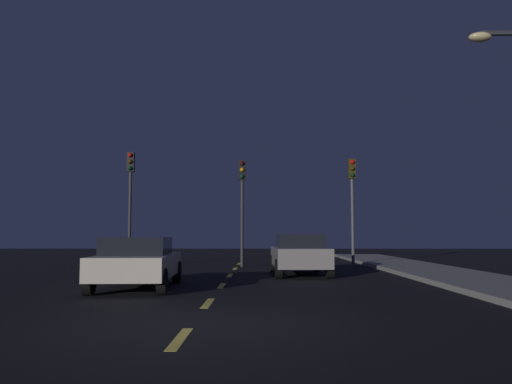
# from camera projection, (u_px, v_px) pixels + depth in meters

# --- Properties ---
(ground_plane) EXTENTS (80.00, 80.00, 0.00)m
(ground_plane) POSITION_uv_depth(u_px,v_px,m) (223.00, 284.00, 15.44)
(ground_plane) COLOR black
(sidewalk_curb_right) EXTENTS (3.00, 40.00, 0.15)m
(sidewalk_curb_right) POSITION_uv_depth(u_px,v_px,m) (479.00, 282.00, 15.37)
(sidewalk_curb_right) COLOR gray
(sidewalk_curb_right) RESTS_ON ground_plane
(lane_stripe_nearest) EXTENTS (0.16, 1.60, 0.01)m
(lane_stripe_nearest) POSITION_uv_depth(u_px,v_px,m) (180.00, 339.00, 7.27)
(lane_stripe_nearest) COLOR #EACC4C
(lane_stripe_nearest) RESTS_ON ground_plane
(lane_stripe_second) EXTENTS (0.16, 1.60, 0.01)m
(lane_stripe_second) POSITION_uv_depth(u_px,v_px,m) (208.00, 303.00, 11.06)
(lane_stripe_second) COLOR #EACC4C
(lane_stripe_second) RESTS_ON ground_plane
(lane_stripe_third) EXTENTS (0.16, 1.60, 0.01)m
(lane_stripe_third) POSITION_uv_depth(u_px,v_px,m) (222.00, 286.00, 14.84)
(lane_stripe_third) COLOR #EACC4C
(lane_stripe_third) RESTS_ON ground_plane
(lane_stripe_fourth) EXTENTS (0.16, 1.60, 0.01)m
(lane_stripe_fourth) POSITION_uv_depth(u_px,v_px,m) (230.00, 275.00, 18.63)
(lane_stripe_fourth) COLOR #EACC4C
(lane_stripe_fourth) RESTS_ON ground_plane
(lane_stripe_fifth) EXTENTS (0.16, 1.60, 0.01)m
(lane_stripe_fifth) POSITION_uv_depth(u_px,v_px,m) (235.00, 269.00, 22.42)
(lane_stripe_fifth) COLOR #EACC4C
(lane_stripe_fifth) RESTS_ON ground_plane
(lane_stripe_sixth) EXTENTS (0.16, 1.60, 0.01)m
(lane_stripe_sixth) POSITION_uv_depth(u_px,v_px,m) (239.00, 264.00, 26.20)
(lane_stripe_sixth) COLOR #EACC4C
(lane_stripe_sixth) RESTS_ON ground_plane
(traffic_signal_left) EXTENTS (0.32, 0.38, 5.22)m
(traffic_signal_left) POSITION_uv_depth(u_px,v_px,m) (130.00, 187.00, 23.96)
(traffic_signal_left) COLOR #2D2D30
(traffic_signal_left) RESTS_ON ground_plane
(traffic_signal_center) EXTENTS (0.32, 0.38, 4.83)m
(traffic_signal_center) POSITION_uv_depth(u_px,v_px,m) (242.00, 192.00, 23.88)
(traffic_signal_center) COLOR #2D2D30
(traffic_signal_center) RESTS_ON ground_plane
(traffic_signal_right) EXTENTS (0.32, 0.38, 4.89)m
(traffic_signal_right) POSITION_uv_depth(u_px,v_px,m) (352.00, 191.00, 23.83)
(traffic_signal_right) COLOR #4C4C51
(traffic_signal_right) RESTS_ON ground_plane
(car_stopped_ahead) EXTENTS (2.05, 4.42, 1.46)m
(car_stopped_ahead) POSITION_uv_depth(u_px,v_px,m) (299.00, 254.00, 18.94)
(car_stopped_ahead) COLOR gray
(car_stopped_ahead) RESTS_ON ground_plane
(car_adjacent_lane) EXTENTS (2.16, 4.44, 1.38)m
(car_adjacent_lane) POSITION_uv_depth(u_px,v_px,m) (138.00, 262.00, 14.13)
(car_adjacent_lane) COLOR beige
(car_adjacent_lane) RESTS_ON ground_plane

